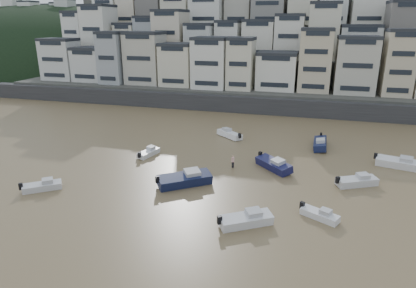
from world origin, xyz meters
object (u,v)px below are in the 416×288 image
(boat_b, at_px, (320,213))
(boat_e, at_px, (274,163))
(boat_c, at_px, (185,178))
(boat_d, at_px, (357,180))
(boat_f, at_px, (149,152))
(boat_g, at_px, (399,162))
(boat_i, at_px, (320,142))
(person_pink, at_px, (233,162))
(boat_j, at_px, (42,185))
(boat_a, at_px, (246,218))
(boat_h, at_px, (230,133))

(boat_b, xyz_separation_m, boat_e, (-5.97, 11.96, 0.28))
(boat_c, bearing_deg, boat_d, -21.79)
(boat_f, distance_m, boat_g, 35.19)
(boat_i, xyz_separation_m, person_pink, (-11.53, -11.92, -0.00))
(boat_e, bearing_deg, person_pink, -126.49)
(boat_j, bearing_deg, boat_g, -12.62)
(boat_a, height_order, boat_j, boat_a)
(boat_i, bearing_deg, boat_c, -38.09)
(boat_i, bearing_deg, boat_d, 18.98)
(boat_d, relative_size, boat_i, 0.86)
(boat_d, relative_size, person_pink, 3.18)
(boat_a, distance_m, boat_g, 26.95)
(person_pink, bearing_deg, boat_e, 8.93)
(boat_d, distance_m, boat_f, 28.94)
(boat_f, relative_size, boat_h, 0.80)
(boat_a, xyz_separation_m, boat_j, (-24.67, 1.33, -0.14))
(boat_b, distance_m, boat_d, 10.48)
(boat_g, distance_m, boat_j, 46.24)
(boat_g, bearing_deg, boat_i, 164.86)
(boat_j, xyz_separation_m, person_pink, (20.24, 13.11, 0.22))
(boat_d, relative_size, boat_e, 0.87)
(boat_b, xyz_separation_m, boat_i, (0.13, 23.03, 0.29))
(boat_c, distance_m, boat_d, 20.96)
(boat_e, bearing_deg, boat_a, -49.17)
(boat_g, bearing_deg, boat_e, -147.85)
(boat_a, bearing_deg, boat_e, 53.29)
(boat_a, bearing_deg, person_pink, 74.08)
(boat_f, bearing_deg, boat_a, -118.43)
(boat_a, relative_size, boat_d, 1.05)
(boat_e, relative_size, boat_f, 1.41)
(boat_c, bearing_deg, boat_a, -76.60)
(person_pink, bearing_deg, boat_j, -147.07)
(boat_d, height_order, boat_e, boat_e)
(boat_j, distance_m, person_pink, 24.12)
(boat_d, height_order, person_pink, person_pink)
(boat_d, distance_m, person_pink, 15.84)
(boat_e, height_order, boat_i, boat_i)
(boat_d, bearing_deg, boat_h, 114.37)
(boat_f, xyz_separation_m, boat_i, (24.57, 10.73, 0.26))
(boat_f, bearing_deg, boat_j, 166.69)
(boat_a, distance_m, person_pink, 15.11)
(boat_i, bearing_deg, boat_f, -64.84)
(boat_a, xyz_separation_m, person_pink, (-4.43, 14.44, 0.08))
(boat_i, bearing_deg, boat_e, -27.28)
(boat_d, xyz_separation_m, boat_h, (-19.22, 14.93, 0.01))
(boat_e, relative_size, boat_h, 1.13)
(boat_e, bearing_deg, boat_i, 105.72)
(person_pink, bearing_deg, boat_g, 15.80)
(boat_g, xyz_separation_m, person_pink, (-21.79, -6.17, 0.02))
(boat_e, xyz_separation_m, boat_j, (-25.67, -13.96, -0.22))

